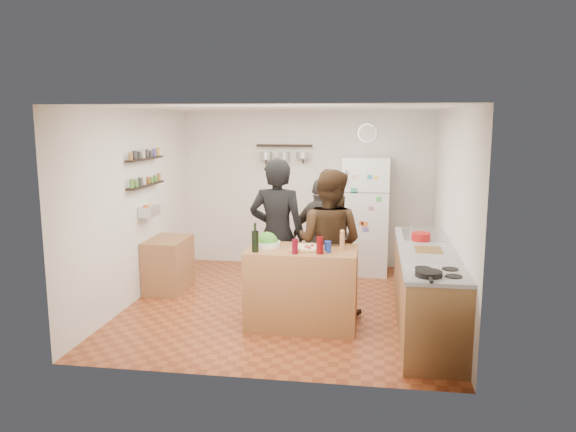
% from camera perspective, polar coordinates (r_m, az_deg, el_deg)
% --- Properties ---
extents(room_shell, '(4.20, 4.20, 4.20)m').
position_cam_1_polar(room_shell, '(7.41, 0.34, 1.14)').
color(room_shell, brown).
rests_on(room_shell, ground).
extents(prep_island, '(1.25, 0.72, 0.91)m').
position_cam_1_polar(prep_island, '(6.52, 1.44, -7.25)').
color(prep_island, '#935735').
rests_on(prep_island, floor).
extents(pizza_board, '(0.42, 0.34, 0.02)m').
position_cam_1_polar(pizza_board, '(6.37, 2.15, -3.34)').
color(pizza_board, '#9A6338').
rests_on(pizza_board, prep_island).
extents(pizza, '(0.34, 0.34, 0.02)m').
position_cam_1_polar(pizza, '(6.36, 2.15, -3.17)').
color(pizza, beige).
rests_on(pizza, pizza_board).
extents(salad_bowl, '(0.31, 0.31, 0.06)m').
position_cam_1_polar(salad_bowl, '(6.51, -2.16, -2.86)').
color(salad_bowl, silver).
rests_on(salad_bowl, prep_island).
extents(wine_bottle, '(0.08, 0.08, 0.24)m').
position_cam_1_polar(wine_bottle, '(6.24, -3.36, -2.60)').
color(wine_bottle, black).
rests_on(wine_bottle, prep_island).
extents(wine_glass_near, '(0.07, 0.07, 0.16)m').
position_cam_1_polar(wine_glass_near, '(6.16, 0.71, -3.11)').
color(wine_glass_near, '#520712').
rests_on(wine_glass_near, prep_island).
extents(wine_glass_far, '(0.08, 0.08, 0.19)m').
position_cam_1_polar(wine_glass_far, '(6.16, 3.26, -2.98)').
color(wine_glass_far, '#550709').
rests_on(wine_glass_far, prep_island).
extents(pepper_mill, '(0.06, 0.06, 0.18)m').
position_cam_1_polar(pepper_mill, '(6.39, 5.53, -2.59)').
color(pepper_mill, '#AE7049').
rests_on(pepper_mill, prep_island).
extents(salt_canister, '(0.08, 0.08, 0.13)m').
position_cam_1_polar(salt_canister, '(6.24, 4.06, -3.14)').
color(salt_canister, navy).
rests_on(salt_canister, prep_island).
extents(person_left, '(0.72, 0.49, 1.91)m').
position_cam_1_polar(person_left, '(6.92, -1.10, -1.94)').
color(person_left, black).
rests_on(person_left, floor).
extents(person_center, '(1.03, 0.91, 1.78)m').
position_cam_1_polar(person_center, '(6.83, 4.16, -2.69)').
color(person_center, black).
rests_on(person_center, floor).
extents(person_back, '(1.01, 0.83, 1.61)m').
position_cam_1_polar(person_back, '(7.50, 3.45, -2.23)').
color(person_back, '#2D2B28').
rests_on(person_back, floor).
extents(counter_run, '(0.63, 2.63, 0.90)m').
position_cam_1_polar(counter_run, '(6.62, 13.93, -7.32)').
color(counter_run, '#9E7042').
rests_on(counter_run, floor).
extents(stove_top, '(0.60, 0.62, 0.02)m').
position_cam_1_polar(stove_top, '(5.59, 14.98, -5.67)').
color(stove_top, white).
rests_on(stove_top, counter_run).
extents(skillet, '(0.25, 0.25, 0.05)m').
position_cam_1_polar(skillet, '(5.43, 14.10, -5.70)').
color(skillet, black).
rests_on(skillet, stove_top).
extents(sink, '(0.50, 0.80, 0.03)m').
position_cam_1_polar(sink, '(7.33, 13.51, -1.89)').
color(sink, silver).
rests_on(sink, counter_run).
extents(cutting_board, '(0.30, 0.40, 0.02)m').
position_cam_1_polar(cutting_board, '(6.51, 14.09, -3.43)').
color(cutting_board, olive).
rests_on(cutting_board, counter_run).
extents(red_bowl, '(0.23, 0.23, 0.10)m').
position_cam_1_polar(red_bowl, '(6.96, 13.35, -2.05)').
color(red_bowl, '#A31212').
rests_on(red_bowl, counter_run).
extents(fridge, '(0.70, 0.68, 1.80)m').
position_cam_1_polar(fridge, '(8.73, 7.83, 0.05)').
color(fridge, white).
rests_on(fridge, floor).
extents(wall_clock, '(0.30, 0.03, 0.30)m').
position_cam_1_polar(wall_clock, '(8.94, 8.06, 8.34)').
color(wall_clock, silver).
rests_on(wall_clock, back_wall).
extents(spice_shelf_lower, '(0.12, 1.00, 0.02)m').
position_cam_1_polar(spice_shelf_lower, '(7.72, -14.22, 3.06)').
color(spice_shelf_lower, black).
rests_on(spice_shelf_lower, left_wall).
extents(spice_shelf_upper, '(0.12, 1.00, 0.02)m').
position_cam_1_polar(spice_shelf_upper, '(7.68, -14.33, 5.65)').
color(spice_shelf_upper, black).
rests_on(spice_shelf_upper, left_wall).
extents(produce_basket, '(0.18, 0.35, 0.14)m').
position_cam_1_polar(produce_basket, '(7.75, -13.91, 0.49)').
color(produce_basket, silver).
rests_on(produce_basket, left_wall).
extents(side_table, '(0.50, 0.80, 0.73)m').
position_cam_1_polar(side_table, '(8.05, -12.04, -4.81)').
color(side_table, '#A57145').
rests_on(side_table, floor).
extents(pot_rack, '(0.90, 0.04, 0.04)m').
position_cam_1_polar(pot_rack, '(8.98, -0.37, 7.16)').
color(pot_rack, black).
rests_on(pot_rack, back_wall).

